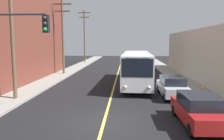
{
  "coord_description": "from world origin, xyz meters",
  "views": [
    {
      "loc": [
        1.19,
        -11.63,
        4.24
      ],
      "look_at": [
        0.0,
        6.68,
        2.0
      ],
      "focal_mm": 36.26,
      "sensor_mm": 36.0,
      "label": 1
    }
  ],
  "objects_px": {
    "traffic_signal_left_corner": "(14,41)",
    "parked_car_red": "(198,109)",
    "utility_pole_mid": "(63,33)",
    "fire_hydrant": "(202,92)",
    "city_bus": "(137,67)",
    "utility_pole_near": "(12,24)",
    "parked_car_silver": "(172,86)",
    "utility_pole_far": "(84,34)"
  },
  "relations": [
    {
      "from": "city_bus",
      "to": "utility_pole_near",
      "type": "relative_size",
      "value": 1.25
    },
    {
      "from": "traffic_signal_left_corner",
      "to": "parked_car_red",
      "type": "bearing_deg",
      "value": -8.0
    },
    {
      "from": "parked_car_silver",
      "to": "parked_car_red",
      "type": "bearing_deg",
      "value": -89.19
    },
    {
      "from": "utility_pole_near",
      "to": "fire_hydrant",
      "type": "xyz_separation_m",
      "value": [
        13.84,
        1.08,
        -4.94
      ]
    },
    {
      "from": "utility_pole_far",
      "to": "utility_pole_near",
      "type": "bearing_deg",
      "value": -89.05
    },
    {
      "from": "traffic_signal_left_corner",
      "to": "parked_car_silver",
      "type": "bearing_deg",
      "value": 24.86
    },
    {
      "from": "utility_pole_near",
      "to": "utility_pole_mid",
      "type": "height_order",
      "value": "utility_pole_near"
    },
    {
      "from": "city_bus",
      "to": "utility_pole_mid",
      "type": "bearing_deg",
      "value": 144.88
    },
    {
      "from": "parked_car_red",
      "to": "utility_pole_mid",
      "type": "xyz_separation_m",
      "value": [
        -12.0,
        17.86,
        4.6
      ]
    },
    {
      "from": "parked_car_red",
      "to": "utility_pole_near",
      "type": "xyz_separation_m",
      "value": [
        -11.84,
        4.36,
        4.69
      ]
    },
    {
      "from": "parked_car_silver",
      "to": "fire_hydrant",
      "type": "distance_m",
      "value": 2.22
    },
    {
      "from": "city_bus",
      "to": "utility_pole_mid",
      "type": "xyz_separation_m",
      "value": [
        -9.34,
        6.57,
        3.62
      ]
    },
    {
      "from": "traffic_signal_left_corner",
      "to": "fire_hydrant",
      "type": "distance_m",
      "value": 13.42
    },
    {
      "from": "city_bus",
      "to": "utility_pole_mid",
      "type": "height_order",
      "value": "utility_pole_mid"
    },
    {
      "from": "parked_car_red",
      "to": "parked_car_silver",
      "type": "relative_size",
      "value": 1.01
    },
    {
      "from": "parked_car_red",
      "to": "traffic_signal_left_corner",
      "type": "bearing_deg",
      "value": 172.0
    },
    {
      "from": "fire_hydrant",
      "to": "parked_car_red",
      "type": "bearing_deg",
      "value": -110.15
    },
    {
      "from": "parked_car_red",
      "to": "traffic_signal_left_corner",
      "type": "distance_m",
      "value": 10.93
    },
    {
      "from": "utility_pole_mid",
      "to": "fire_hydrant",
      "type": "distance_m",
      "value": 19.33
    },
    {
      "from": "utility_pole_near",
      "to": "utility_pole_mid",
      "type": "xyz_separation_m",
      "value": [
        -0.16,
        13.5,
        -0.09
      ]
    },
    {
      "from": "city_bus",
      "to": "parked_car_silver",
      "type": "bearing_deg",
      "value": -63.42
    },
    {
      "from": "parked_car_silver",
      "to": "utility_pole_far",
      "type": "relative_size",
      "value": 0.41
    },
    {
      "from": "utility_pole_mid",
      "to": "utility_pole_far",
      "type": "relative_size",
      "value": 0.9
    },
    {
      "from": "utility_pole_near",
      "to": "traffic_signal_left_corner",
      "type": "xyz_separation_m",
      "value": [
        1.58,
        -2.92,
        -1.22
      ]
    },
    {
      "from": "fire_hydrant",
      "to": "traffic_signal_left_corner",
      "type": "bearing_deg",
      "value": -161.94
    },
    {
      "from": "parked_car_red",
      "to": "traffic_signal_left_corner",
      "type": "xyz_separation_m",
      "value": [
        -10.27,
        1.44,
        3.46
      ]
    },
    {
      "from": "parked_car_red",
      "to": "utility_pole_far",
      "type": "xyz_separation_m",
      "value": [
        -12.35,
        34.98,
        5.17
      ]
    },
    {
      "from": "utility_pole_mid",
      "to": "utility_pole_far",
      "type": "bearing_deg",
      "value": 91.17
    },
    {
      "from": "parked_car_silver",
      "to": "utility_pole_far",
      "type": "distance_m",
      "value": 31.74
    },
    {
      "from": "fire_hydrant",
      "to": "city_bus",
      "type": "bearing_deg",
      "value": 128.48
    },
    {
      "from": "utility_pole_mid",
      "to": "fire_hydrant",
      "type": "height_order",
      "value": "utility_pole_mid"
    },
    {
      "from": "parked_car_red",
      "to": "utility_pole_mid",
      "type": "height_order",
      "value": "utility_pole_mid"
    },
    {
      "from": "utility_pole_mid",
      "to": "utility_pole_near",
      "type": "bearing_deg",
      "value": -89.34
    },
    {
      "from": "parked_car_silver",
      "to": "traffic_signal_left_corner",
      "type": "distance_m",
      "value": 11.74
    },
    {
      "from": "parked_car_red",
      "to": "fire_hydrant",
      "type": "distance_m",
      "value": 5.8
    },
    {
      "from": "utility_pole_mid",
      "to": "fire_hydrant",
      "type": "bearing_deg",
      "value": -41.6
    },
    {
      "from": "parked_car_red",
      "to": "parked_car_silver",
      "type": "bearing_deg",
      "value": 90.81
    },
    {
      "from": "city_bus",
      "to": "parked_car_red",
      "type": "relative_size",
      "value": 2.74
    },
    {
      "from": "parked_car_silver",
      "to": "fire_hydrant",
      "type": "bearing_deg",
      "value": -19.05
    },
    {
      "from": "city_bus",
      "to": "parked_car_red",
      "type": "bearing_deg",
      "value": -76.77
    },
    {
      "from": "city_bus",
      "to": "utility_pole_far",
      "type": "xyz_separation_m",
      "value": [
        -9.69,
        23.69,
        4.19
      ]
    },
    {
      "from": "parked_car_red",
      "to": "utility_pole_far",
      "type": "relative_size",
      "value": 0.42
    }
  ]
}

